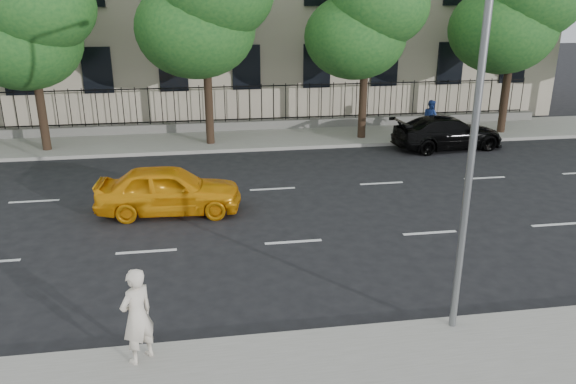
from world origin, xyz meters
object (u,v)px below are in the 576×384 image
(yellow_taxi, at_px, (169,190))
(black_sedan, at_px, (448,133))
(street_light, at_px, (467,74))
(woman_near, at_px, (137,316))

(yellow_taxi, relative_size, black_sedan, 0.90)
(black_sedan, bearing_deg, street_light, 150.04)
(street_light, distance_m, woman_near, 7.44)
(yellow_taxi, bearing_deg, black_sedan, -59.71)
(yellow_taxi, bearing_deg, street_light, -136.12)
(black_sedan, bearing_deg, yellow_taxi, 110.85)
(yellow_taxi, height_order, black_sedan, yellow_taxi)
(yellow_taxi, distance_m, black_sedan, 13.21)
(street_light, relative_size, yellow_taxi, 1.81)
(street_light, xyz_separation_m, woman_near, (-6.18, -0.71, -4.07))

